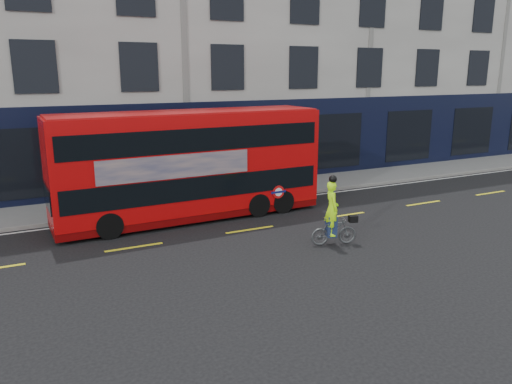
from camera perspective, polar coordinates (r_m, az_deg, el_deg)
ground at (r=16.05m, az=1.60°, el=-5.82°), size 120.00×120.00×0.00m
pavement at (r=21.75m, az=-6.40°, el=-0.49°), size 60.00×3.00×0.12m
kerb at (r=20.38m, az=-4.96°, el=-1.40°), size 60.00×0.12×0.13m
building_terrace at (r=27.33m, az=-11.69°, el=17.92°), size 50.00×10.07×15.00m
road_edge_line at (r=20.13m, az=-4.64°, el=-1.77°), size 58.00×0.10×0.01m
lane_dashes at (r=17.31m, az=-0.72°, el=-4.32°), size 58.00×0.12×0.01m
bus at (r=18.38m, az=-7.49°, el=3.15°), size 9.89×2.51×3.96m
cyclist at (r=15.81m, az=8.80°, el=-3.27°), size 1.53×0.79×2.26m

